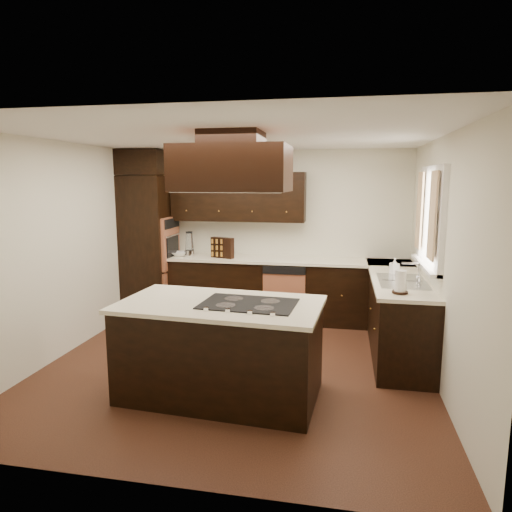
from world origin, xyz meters
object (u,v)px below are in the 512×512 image
Objects in this scene: range_hood at (232,169)px; island at (221,351)px; spice_rack at (222,248)px; oven_column at (149,246)px.

island is at bearing -118.03° from range_hood.
spice_rack is (-0.63, 2.43, 0.63)m from island.
range_hood reaches higher than spice_rack.
spice_rack is (1.15, 0.00, 0.01)m from oven_column.
island is (1.79, -2.42, -0.62)m from oven_column.
spice_rack is at bearing 108.56° from island.
oven_column is 5.84× the size of spice_rack.
oven_column is 3.07m from island.
oven_column is at bearing 129.74° from range_hood.
oven_column is at bearing 130.37° from island.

